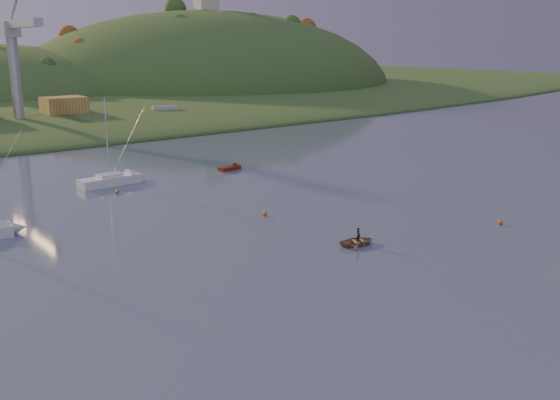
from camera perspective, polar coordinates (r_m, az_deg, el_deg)
ground at (r=44.00m, az=24.15°, el=-11.89°), size 500.00×500.00×0.00m
hill_right at (r=250.15m, az=-6.54°, el=9.97°), size 150.00×130.00×60.00m
hilltop_house at (r=249.91m, az=-6.77°, el=17.62°), size 9.00×7.00×6.45m
wharf at (r=146.24m, az=-21.73°, el=6.50°), size 42.00×16.00×2.40m
shed_east at (r=150.22m, az=-19.13°, el=8.14°), size 9.00×7.00×4.00m
dock_crane at (r=140.92m, az=-23.09°, el=12.66°), size 3.20×28.00×20.30m
sailboat_near at (r=85.62m, az=-15.30°, el=1.82°), size 8.42×3.10×11.46m
canoe at (r=58.81m, az=7.15°, el=-3.77°), size 3.91×3.10×0.73m
paddler at (r=58.70m, az=7.16°, el=-3.43°), size 0.44×0.58×1.45m
red_tender at (r=93.16m, az=-4.27°, el=2.98°), size 4.07×1.69×1.35m
work_vessel at (r=153.77m, az=-10.48°, el=7.62°), size 14.29×8.47×3.46m
buoy_0 at (r=68.78m, az=19.52°, el=-1.93°), size 0.50×0.50×0.50m
buoy_1 at (r=68.08m, az=-1.39°, el=-1.25°), size 0.50×0.50×0.50m
buoy_3 at (r=80.66m, az=-14.67°, el=0.75°), size 0.50×0.50×0.50m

